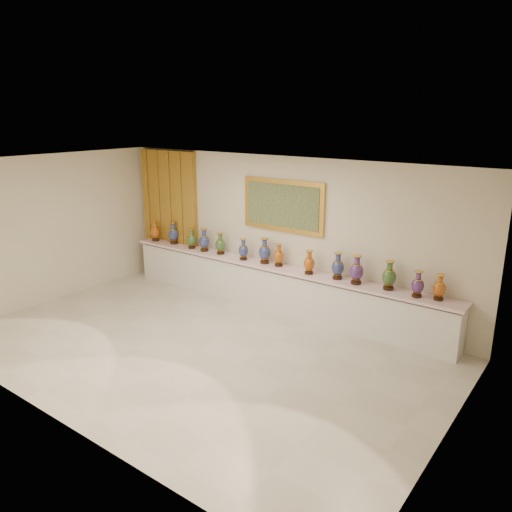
{
  "coord_description": "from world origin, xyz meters",
  "views": [
    {
      "loc": [
        5.26,
        -5.45,
        3.79
      ],
      "look_at": [
        -0.03,
        1.7,
        1.22
      ],
      "focal_mm": 35.0,
      "sensor_mm": 36.0,
      "label": 1
    }
  ],
  "objects_px": {
    "counter": "(274,288)",
    "vase_0": "(155,232)",
    "vase_1": "(174,234)",
    "vase_2": "(192,240)"
  },
  "relations": [
    {
      "from": "vase_0",
      "to": "vase_1",
      "type": "bearing_deg",
      "value": 6.95
    },
    {
      "from": "vase_0",
      "to": "vase_2",
      "type": "relative_size",
      "value": 1.05
    },
    {
      "from": "counter",
      "to": "vase_1",
      "type": "bearing_deg",
      "value": 179.6
    },
    {
      "from": "counter",
      "to": "vase_1",
      "type": "xyz_separation_m",
      "value": [
        -2.8,
        0.02,
        0.69
      ]
    },
    {
      "from": "vase_0",
      "to": "vase_2",
      "type": "bearing_deg",
      "value": 0.49
    },
    {
      "from": "counter",
      "to": "vase_0",
      "type": "height_order",
      "value": "vase_0"
    },
    {
      "from": "vase_1",
      "to": "vase_2",
      "type": "bearing_deg",
      "value": -5.1
    },
    {
      "from": "counter",
      "to": "vase_1",
      "type": "relative_size",
      "value": 14.56
    },
    {
      "from": "counter",
      "to": "vase_1",
      "type": "height_order",
      "value": "vase_1"
    },
    {
      "from": "vase_0",
      "to": "vase_1",
      "type": "relative_size",
      "value": 0.94
    }
  ]
}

